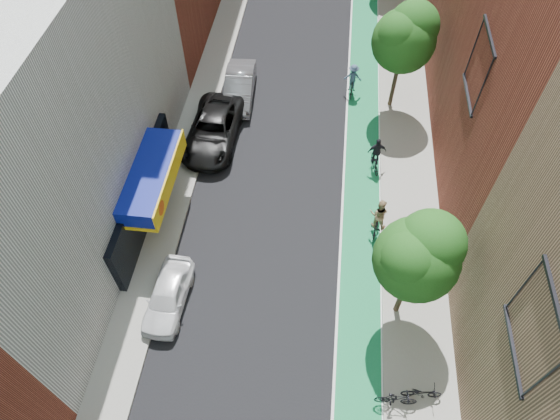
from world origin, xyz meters
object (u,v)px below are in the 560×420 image
(parked_car_silver, at_px, (239,87))
(cyclist_lane_near, at_px, (378,219))
(cyclist_lane_mid, at_px, (376,157))
(parked_car_black, at_px, (213,130))
(parked_car_white, at_px, (168,295))
(cyclist_lane_far, at_px, (352,81))

(parked_car_silver, relative_size, cyclist_lane_near, 2.17)
(cyclist_lane_mid, bearing_deg, cyclist_lane_near, 79.54)
(parked_car_black, distance_m, cyclist_lane_mid, 9.31)
(parked_car_white, height_order, cyclist_lane_mid, cyclist_lane_mid)
(cyclist_lane_far, bearing_deg, parked_car_white, 65.59)
(parked_car_black, bearing_deg, parked_car_silver, 80.62)
(parked_car_silver, height_order, cyclist_lane_near, cyclist_lane_near)
(cyclist_lane_mid, bearing_deg, parked_car_white, 34.44)
(parked_car_black, bearing_deg, cyclist_lane_mid, -4.13)
(parked_car_white, relative_size, cyclist_lane_mid, 1.93)
(parked_car_silver, bearing_deg, cyclist_lane_near, -51.43)
(parked_car_silver, relative_size, cyclist_lane_far, 2.39)
(parked_car_white, xyz_separation_m, cyclist_lane_near, (9.30, 5.14, 0.28))
(parked_car_black, relative_size, cyclist_lane_far, 2.91)
(parked_car_white, distance_m, cyclist_lane_near, 10.63)
(parked_car_silver, distance_m, cyclist_lane_near, 12.65)
(cyclist_lane_mid, height_order, cyclist_lane_far, cyclist_lane_mid)
(cyclist_lane_near, distance_m, cyclist_lane_far, 10.73)
(parked_car_black, relative_size, cyclist_lane_mid, 2.87)
(parked_car_silver, distance_m, cyclist_lane_mid, 9.81)
(cyclist_lane_far, bearing_deg, cyclist_lane_near, 99.96)
(parked_car_silver, bearing_deg, parked_car_white, -96.66)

